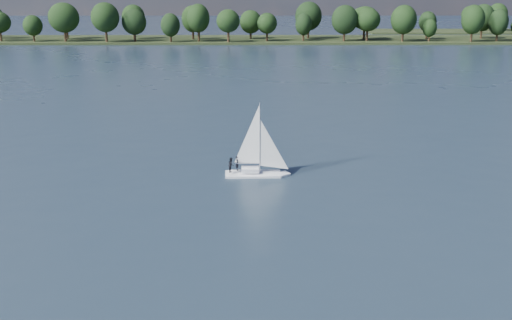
{
  "coord_description": "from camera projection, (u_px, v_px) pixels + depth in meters",
  "views": [
    {
      "loc": [
        -5.6,
        -25.6,
        19.74
      ],
      "look_at": [
        -5.3,
        32.17,
        2.5
      ],
      "focal_mm": 40.0,
      "sensor_mm": 36.0,
      "label": 1
    }
  ],
  "objects": [
    {
      "name": "treeline",
      "position": [
        251.0,
        20.0,
        227.64
      ],
      "size": [
        562.57,
        73.9,
        18.89
      ],
      "color": "black",
      "rests_on": "ground"
    },
    {
      "name": "sailboat",
      "position": [
        253.0,
        155.0,
        62.39
      ],
      "size": [
        6.6,
        2.02,
        8.62
      ],
      "rotation": [
        0.0,
        0.0,
        0.03
      ],
      "color": "white",
      "rests_on": "ground"
    },
    {
      "name": "far_shore",
      "position": [
        267.0,
        40.0,
        233.34
      ],
      "size": [
        660.0,
        40.0,
        1.5
      ],
      "primitive_type": "cube",
      "color": "black",
      "rests_on": "ground"
    },
    {
      "name": "ground",
      "position": [
        278.0,
        83.0,
        126.02
      ],
      "size": [
        700.0,
        700.0,
        0.0
      ],
      "primitive_type": "plane",
      "color": "#233342",
      "rests_on": "ground"
    }
  ]
}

